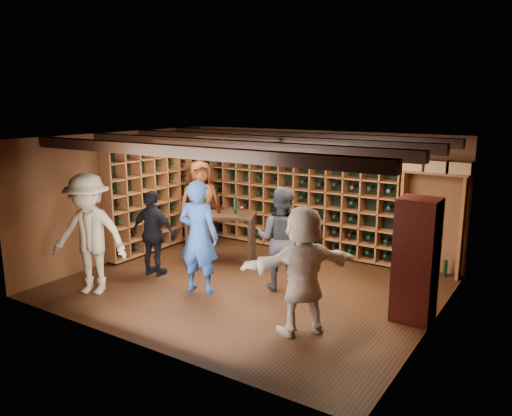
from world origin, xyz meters
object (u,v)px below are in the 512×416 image
Objects in this scene: guest_red_floral at (200,204)px; guest_woman_black at (154,233)px; display_cabinet at (416,262)px; guest_khaki at (89,234)px; guest_beige at (303,270)px; tasting_table at (221,220)px; man_blue_shirt at (199,237)px; man_grey_suit at (281,238)px.

guest_woman_black is (0.45, -1.85, -0.16)m from guest_red_floral.
display_cabinet is 0.89× the size of guest_khaki.
guest_woman_black is at bearing -59.75° from guest_beige.
display_cabinet is 5.04m from guest_khaki.
guest_woman_black is 1.07× the size of tasting_table.
guest_beige is 3.23m from tasting_table.
display_cabinet is at bearing 177.11° from guest_beige.
guest_woman_black is at bearing -20.67° from man_blue_shirt.
guest_beige reaches higher than guest_woman_black.
display_cabinet is at bearing 164.07° from man_grey_suit.
guest_red_floral is at bearing -84.31° from guest_woman_black.
tasting_table is at bearing -83.11° from guest_beige.
guest_red_floral is 1.06× the size of guest_beige.
guest_woman_black is 1.34m from tasting_table.
guest_khaki reaches higher than guest_woman_black.
guest_red_floral reaches higher than guest_woman_black.
guest_khaki is (0.18, -3.02, 0.05)m from guest_red_floral.
guest_red_floral is (-1.62, 2.02, 0.00)m from man_blue_shirt.
tasting_table is at bearing 171.83° from display_cabinet.
guest_beige is (1.05, -1.24, 0.01)m from man_grey_suit.
guest_beige is at bearing -133.14° from display_cabinet.
tasting_table is (0.86, 2.36, -0.13)m from guest_khaki.
guest_red_floral is at bearing 71.43° from guest_khaki.
guest_woman_black is at bearing -132.06° from guest_red_floral.
guest_red_floral reaches higher than display_cabinet.
man_blue_shirt reaches higher than tasting_table.
display_cabinet is 2.20m from man_grey_suit.
guest_khaki is 1.36× the size of tasting_table.
guest_beige is at bearing -58.29° from tasting_table.
man_blue_shirt is 1.20m from guest_woman_black.
display_cabinet is at bearing -69.49° from guest_red_floral.
guest_khaki is at bearing -158.93° from display_cabinet.
guest_woman_black is at bearing 55.21° from guest_khaki.
man_blue_shirt is at bearing 22.55° from man_grey_suit.
guest_red_floral is 1.91m from guest_woman_black.
man_grey_suit is at bearing 179.55° from display_cabinet.
guest_khaki is 2.52m from tasting_table.
tasting_table is (-1.64, 0.53, -0.01)m from man_grey_suit.
guest_beige is at bearing 114.88° from man_grey_suit.
guest_woman_black is (-1.17, 0.17, -0.16)m from man_blue_shirt.
guest_khaki is (-2.50, -1.83, 0.12)m from man_grey_suit.
man_grey_suit reaches higher than guest_woman_black.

